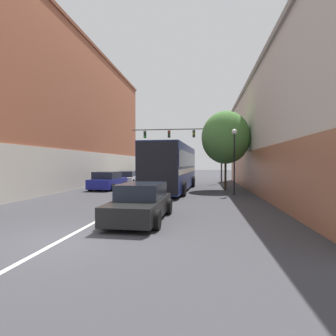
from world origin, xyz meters
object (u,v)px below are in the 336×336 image
(parked_car_left_mid, at_px, (126,178))
(street_lamp, at_px, (234,153))
(street_tree_near, at_px, (226,137))
(bus, at_px, (172,166))
(hatchback_foreground, at_px, (141,203))
(traffic_signal_gantry, at_px, (189,140))
(parked_car_left_near, at_px, (108,181))
(parked_car_left_far, at_px, (145,174))

(parked_car_left_mid, relative_size, street_lamp, 1.08)
(street_lamp, height_order, street_tree_near, street_tree_near)
(bus, xyz_separation_m, hatchback_foreground, (0.11, -10.73, -1.31))
(traffic_signal_gantry, bearing_deg, parked_car_left_mid, -154.42)
(parked_car_left_mid, bearing_deg, parked_car_left_near, 172.65)
(street_lamp, bearing_deg, street_tree_near, 96.46)
(traffic_signal_gantry, bearing_deg, parked_car_left_near, -127.55)
(hatchback_foreground, relative_size, parked_car_left_near, 1.03)
(bus, height_order, street_lamp, street_lamp)
(hatchback_foreground, relative_size, parked_car_left_far, 1.00)
(street_lamp, bearing_deg, bus, 155.35)
(bus, bearing_deg, hatchback_foreground, -176.61)
(traffic_signal_gantry, bearing_deg, bus, -95.96)
(parked_car_left_far, height_order, street_lamp, street_lamp)
(bus, height_order, street_tree_near, street_tree_near)
(bus, bearing_deg, traffic_signal_gantry, -3.14)
(bus, distance_m, street_lamp, 5.05)
(bus, distance_m, traffic_signal_gantry, 8.82)
(hatchback_foreground, height_order, parked_car_left_near, parked_car_left_near)
(parked_car_left_far, relative_size, traffic_signal_gantry, 0.43)
(bus, relative_size, parked_car_left_near, 2.64)
(parked_car_left_mid, distance_m, traffic_signal_gantry, 8.05)
(bus, relative_size, street_lamp, 2.46)
(traffic_signal_gantry, bearing_deg, street_lamp, -70.72)
(parked_car_left_near, distance_m, parked_car_left_far, 15.92)
(parked_car_left_far, distance_m, street_tree_near, 18.52)
(parked_car_left_near, relative_size, parked_car_left_far, 0.97)
(bus, distance_m, parked_car_left_near, 5.53)
(parked_car_left_near, bearing_deg, parked_car_left_far, 4.35)
(traffic_signal_gantry, distance_m, street_tree_near, 8.08)
(hatchback_foreground, height_order, traffic_signal_gantry, traffic_signal_gantry)
(bus, distance_m, street_tree_near, 4.84)
(bus, bearing_deg, street_tree_near, -73.97)
(hatchback_foreground, height_order, street_tree_near, street_tree_near)
(parked_car_left_near, relative_size, street_lamp, 0.93)
(street_lamp, bearing_deg, parked_car_left_far, 119.76)
(parked_car_left_mid, relative_size, traffic_signal_gantry, 0.49)
(parked_car_left_near, height_order, parked_car_left_far, parked_car_left_near)
(parked_car_left_near, xyz_separation_m, street_lamp, (9.89, -2.29, 2.18))
(street_lamp, bearing_deg, hatchback_foreground, -116.97)
(parked_car_left_far, xyz_separation_m, traffic_signal_gantry, (6.76, -7.78, 4.01))
(bus, height_order, parked_car_left_mid, bus)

